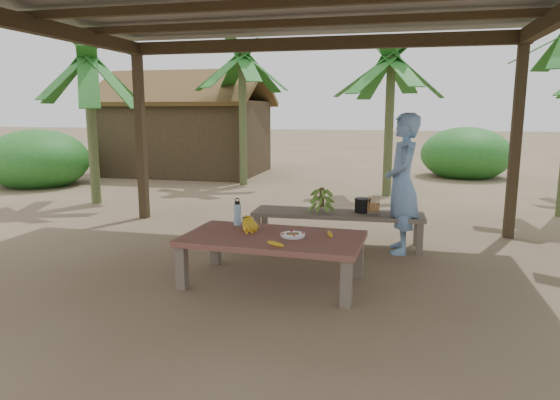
% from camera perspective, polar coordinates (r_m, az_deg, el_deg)
% --- Properties ---
extents(ground, '(80.00, 80.00, 0.00)m').
position_cam_1_polar(ground, '(5.49, -0.60, -8.44)').
color(ground, brown).
rests_on(ground, ground).
extents(pavilion, '(6.60, 5.60, 2.95)m').
position_cam_1_polar(pavilion, '(5.29, -0.85, 21.34)').
color(pavilion, black).
rests_on(pavilion, ground).
extents(work_table, '(1.85, 1.08, 0.50)m').
position_cam_1_polar(work_table, '(5.10, -0.81, -4.82)').
color(work_table, brown).
rests_on(work_table, ground).
extents(bench, '(2.22, 0.69, 0.45)m').
position_cam_1_polar(bench, '(6.56, 6.60, -1.83)').
color(bench, brown).
rests_on(bench, ground).
extents(ripe_banana_bunch, '(0.30, 0.27, 0.17)m').
position_cam_1_polar(ripe_banana_bunch, '(5.27, -4.12, -2.67)').
color(ripe_banana_bunch, yellow).
rests_on(ripe_banana_bunch, work_table).
extents(plate, '(0.25, 0.25, 0.04)m').
position_cam_1_polar(plate, '(5.03, 1.47, -4.04)').
color(plate, white).
rests_on(plate, work_table).
extents(loose_banana_front, '(0.18, 0.08, 0.04)m').
position_cam_1_polar(loose_banana_front, '(4.70, -0.51, -5.04)').
color(loose_banana_front, yellow).
rests_on(loose_banana_front, work_table).
extents(loose_banana_side, '(0.09, 0.16, 0.04)m').
position_cam_1_polar(loose_banana_side, '(5.09, 5.73, -3.90)').
color(loose_banana_side, yellow).
rests_on(loose_banana_side, work_table).
extents(water_flask, '(0.08, 0.08, 0.31)m').
position_cam_1_polar(water_flask, '(5.55, -4.89, -1.56)').
color(water_flask, '#4396D3').
rests_on(water_flask, work_table).
extents(green_banana_stalk, '(0.30, 0.30, 0.33)m').
position_cam_1_polar(green_banana_stalk, '(6.54, 4.79, 0.13)').
color(green_banana_stalk, '#598C2D').
rests_on(green_banana_stalk, bench).
extents(cooking_pot, '(0.21, 0.21, 0.17)m').
position_cam_1_polar(cooking_pot, '(6.56, 9.43, -0.64)').
color(cooking_pot, black).
rests_on(cooking_pot, bench).
extents(skewer_rack, '(0.18, 0.09, 0.24)m').
position_cam_1_polar(skewer_rack, '(6.46, 10.64, -0.54)').
color(skewer_rack, '#A57F47').
rests_on(skewer_rack, bench).
extents(woman, '(0.47, 0.67, 1.73)m').
position_cam_1_polar(woman, '(6.33, 13.80, 1.82)').
color(woman, '#6C93CC').
rests_on(woman, ground).
extents(hut, '(4.40, 3.43, 2.85)m').
position_cam_1_polar(hut, '(14.28, -10.49, 7.45)').
color(hut, black).
rests_on(hut, ground).
extents(banana_plant_n, '(1.80, 1.80, 3.03)m').
position_cam_1_polar(banana_plant_n, '(10.53, 12.59, 14.28)').
color(banana_plant_n, '#596638').
rests_on(banana_plant_n, ground).
extents(banana_plant_nw, '(1.80, 1.80, 3.23)m').
position_cam_1_polar(banana_plant_nw, '(11.85, -4.35, 14.95)').
color(banana_plant_nw, '#596638').
rests_on(banana_plant_nw, ground).
extents(banana_plant_w, '(1.80, 1.80, 2.90)m').
position_cam_1_polar(banana_plant_w, '(10.07, -21.08, 13.36)').
color(banana_plant_w, '#596638').
rests_on(banana_plant_w, ground).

